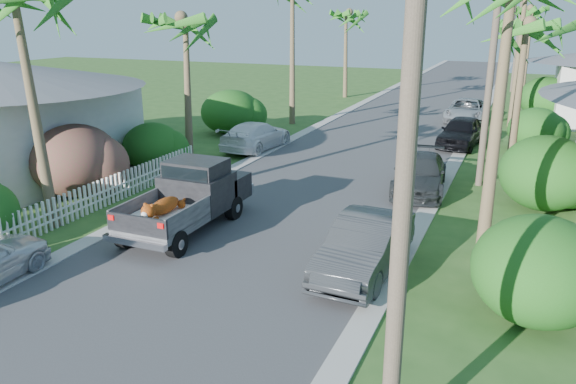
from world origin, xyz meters
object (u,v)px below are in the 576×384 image
at_px(parked_car_rm, 420,174).
at_px(utility_pole_a, 406,155).
at_px(parked_car_lf, 256,136).
at_px(utility_pole_c, 510,44).
at_px(pickup_truck, 193,195).
at_px(palm_l_d, 347,13).
at_px(parked_car_rf, 461,132).
at_px(parked_car_rd, 467,111).
at_px(utility_pole_d, 518,36).
at_px(utility_pole_b, 492,64).
at_px(palm_r_d, 533,9).
at_px(palm_l_b, 184,19).
at_px(parked_car_rn, 365,246).
at_px(palm_r_b, 527,25).

relative_size(parked_car_rm, utility_pole_a, 0.50).
xyz_separation_m(parked_car_lf, utility_pole_c, (10.60, 12.96, 3.93)).
xyz_separation_m(pickup_truck, palm_l_d, (-4.30, 29.08, 5.43)).
height_order(pickup_truck, parked_car_rf, pickup_truck).
xyz_separation_m(parked_car_rd, utility_pole_d, (2.00, 16.23, 3.91)).
relative_size(parked_car_rm, utility_pole_d, 0.50).
relative_size(utility_pole_a, utility_pole_b, 1.00).
relative_size(parked_car_rm, palm_r_d, 0.57).
bearing_deg(palm_l_b, parked_car_rm, -3.82).
relative_size(parked_car_rn, utility_pole_b, 0.49).
bearing_deg(utility_pole_d, parked_car_rd, -97.02).
distance_m(palm_r_b, utility_pole_c, 13.11).
xyz_separation_m(utility_pole_b, utility_pole_c, (0.00, 15.00, 0.00)).
height_order(parked_car_rd, palm_r_d, palm_r_d).
xyz_separation_m(palm_r_d, utility_pole_a, (-0.90, -42.00, -2.14)).
distance_m(parked_car_rd, parked_car_lf, 14.54).
bearing_deg(pickup_truck, utility_pole_c, 71.33).
xyz_separation_m(pickup_truck, parked_car_rm, (5.80, 6.39, -0.35)).
bearing_deg(palm_r_d, palm_l_b, -115.41).
bearing_deg(utility_pole_d, parked_car_rf, -93.63).
height_order(utility_pole_a, utility_pole_c, same).
bearing_deg(parked_car_rd, utility_pole_d, 83.57).
height_order(parked_car_rm, palm_r_b, palm_r_b).
bearing_deg(parked_car_rf, palm_r_d, 89.24).
bearing_deg(parked_car_rm, parked_car_rd, 83.57).
bearing_deg(palm_l_b, palm_r_b, 12.62).
height_order(parked_car_lf, utility_pole_d, utility_pole_d).
bearing_deg(utility_pole_b, palm_r_b, 63.43).
distance_m(parked_car_rm, palm_r_d, 29.47).
relative_size(palm_r_b, palm_r_d, 0.90).
height_order(palm_r_d, utility_pole_a, utility_pole_a).
distance_m(palm_r_b, utility_pole_a, 17.08).
height_order(parked_car_rf, utility_pole_b, utility_pole_b).
distance_m(palm_r_d, utility_pole_c, 12.22).
bearing_deg(palm_r_b, palm_l_d, 124.59).
relative_size(pickup_truck, utility_pole_d, 0.57).
height_order(parked_car_lf, palm_l_b, palm_l_b).
bearing_deg(utility_pole_d, parked_car_lf, -110.76).
height_order(parked_car_rm, palm_r_d, palm_r_d).
bearing_deg(parked_car_lf, palm_r_b, -176.52).
height_order(parked_car_rn, parked_car_rm, parked_car_rn).
relative_size(utility_pole_a, utility_pole_d, 1.00).
xyz_separation_m(parked_car_rf, utility_pole_a, (1.49, -21.60, 3.87)).
distance_m(parked_car_rm, parked_car_rd, 15.46).
bearing_deg(parked_car_rf, palm_l_d, 132.31).
bearing_deg(palm_r_d, parked_car_rm, -95.77).
relative_size(palm_l_d, utility_pole_a, 0.86).
relative_size(parked_car_rf, utility_pole_d, 0.48).
height_order(parked_car_rd, utility_pole_d, utility_pole_d).
xyz_separation_m(palm_l_d, utility_pole_c, (12.10, -6.00, -1.84)).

